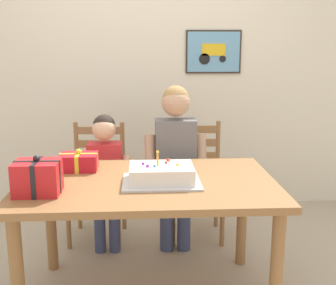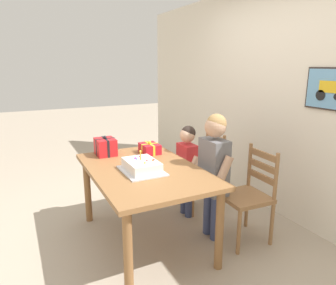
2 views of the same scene
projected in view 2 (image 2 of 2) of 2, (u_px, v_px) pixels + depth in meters
ground_plane at (145, 241)px, 3.05m from camera, size 20.00×20.00×0.00m
back_wall at (281, 100)px, 3.44m from camera, size 6.40×0.11×2.60m
dining_table at (144, 178)px, 2.89m from camera, size 1.48×0.96×0.76m
birthday_cake at (142, 166)px, 2.76m from camera, size 0.44×0.34×0.19m
gift_box_red_large at (150, 148)px, 3.33m from camera, size 0.24×0.18×0.14m
gift_box_beside_cake at (105, 147)px, 3.26m from camera, size 0.24×0.20×0.21m
chair_left at (204, 170)px, 3.68m from camera, size 0.45×0.45×0.92m
chair_right at (248, 195)px, 2.99m from camera, size 0.44×0.44×0.92m
child_older at (214, 165)px, 2.96m from camera, size 0.45×0.25×1.25m
child_younger at (187, 162)px, 3.43m from camera, size 0.38×0.22×1.05m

